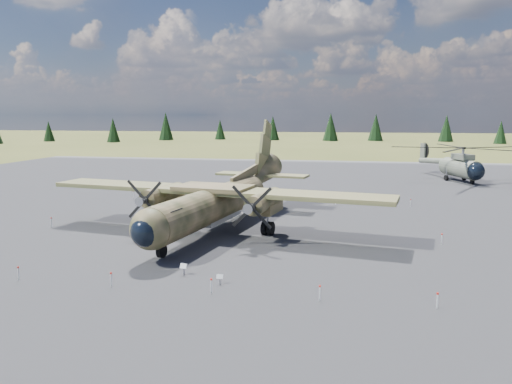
# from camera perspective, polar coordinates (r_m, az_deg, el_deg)

# --- Properties ---
(ground) EXTENTS (500.00, 500.00, 0.00)m
(ground) POSITION_cam_1_polar(r_m,az_deg,el_deg) (41.49, -2.72, -4.93)
(ground) COLOR brown
(ground) RESTS_ON ground
(apron) EXTENTS (120.00, 120.00, 0.04)m
(apron) POSITION_cam_1_polar(r_m,az_deg,el_deg) (51.04, -0.13, -2.31)
(apron) COLOR #59595E
(apron) RESTS_ON ground
(transport_plane) EXTENTS (30.15, 27.15, 9.93)m
(transport_plane) POSITION_cam_1_polar(r_m,az_deg,el_deg) (43.10, -4.25, -0.55)
(transport_plane) COLOR #373A1F
(transport_plane) RESTS_ON ground
(helicopter_near) EXTENTS (25.89, 26.19, 5.18)m
(helicopter_near) POSITION_cam_1_polar(r_m,az_deg,el_deg) (80.03, 22.36, 3.73)
(helicopter_near) COLOR slate
(helicopter_near) RESTS_ON ground
(info_placard_left) EXTENTS (0.50, 0.31, 0.73)m
(info_placard_left) POSITION_cam_1_polar(r_m,az_deg,el_deg) (31.59, -8.27, -8.51)
(info_placard_left) COLOR gray
(info_placard_left) RESTS_ON ground
(info_placard_right) EXTENTS (0.39, 0.17, 0.61)m
(info_placard_right) POSITION_cam_1_polar(r_m,az_deg,el_deg) (29.71, -4.16, -9.73)
(info_placard_right) COLOR gray
(info_placard_right) RESTS_ON ground
(barrier_fence) EXTENTS (33.12, 29.62, 0.85)m
(barrier_fence) POSITION_cam_1_polar(r_m,az_deg,el_deg) (41.40, -3.37, -4.24)
(barrier_fence) COLOR silver
(barrier_fence) RESTS_ON ground
(treeline) EXTENTS (329.57, 329.15, 10.88)m
(treeline) POSITION_cam_1_polar(r_m,az_deg,el_deg) (46.12, -11.22, 2.30)
(treeline) COLOR black
(treeline) RESTS_ON ground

